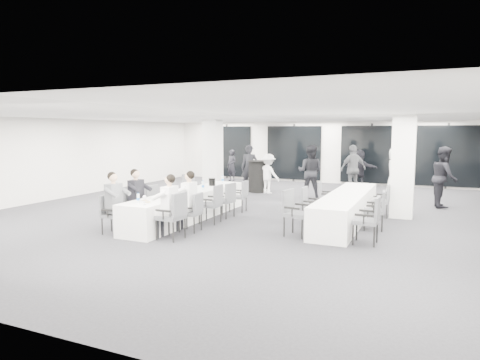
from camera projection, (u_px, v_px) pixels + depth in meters
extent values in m
cube|color=#25252A|center=(247.00, 212.00, 12.59)|extent=(14.00, 16.00, 0.02)
cube|color=white|center=(247.00, 116.00, 12.27)|extent=(14.00, 16.00, 0.02)
cube|color=silver|center=(67.00, 158.00, 15.26)|extent=(0.02, 16.00, 2.80)
cube|color=silver|center=(315.00, 152.00, 19.71)|extent=(14.00, 0.02, 2.80)
cube|color=black|center=(315.00, 153.00, 19.65)|extent=(13.60, 0.06, 2.50)
cube|color=silver|center=(213.00, 156.00, 16.47)|extent=(0.60, 0.60, 2.80)
cube|color=silver|center=(403.00, 167.00, 11.65)|extent=(0.60, 0.60, 2.80)
cube|color=white|center=(189.00, 205.00, 11.50)|extent=(0.90, 5.00, 0.75)
cube|color=white|center=(347.00, 208.00, 11.13)|extent=(0.90, 5.00, 0.75)
cylinder|color=black|center=(258.00, 177.00, 16.64)|extent=(0.77, 0.77, 1.21)
cylinder|color=black|center=(258.00, 161.00, 16.58)|extent=(0.88, 0.88, 0.02)
cube|color=#4C4F53|center=(114.00, 215.00, 9.87)|extent=(0.50, 0.51, 0.08)
cube|color=#4C4F53|center=(105.00, 204.00, 9.89)|extent=(0.12, 0.44, 0.44)
cylinder|color=black|center=(111.00, 223.00, 10.12)|extent=(0.03, 0.03, 0.39)
cylinder|color=black|center=(102.00, 227.00, 9.76)|extent=(0.03, 0.03, 0.39)
cylinder|color=black|center=(126.00, 224.00, 10.02)|extent=(0.03, 0.03, 0.39)
cylinder|color=black|center=(117.00, 228.00, 9.66)|extent=(0.03, 0.03, 0.39)
cube|color=black|center=(119.00, 207.00, 10.07)|extent=(0.32, 0.08, 0.04)
cube|color=black|center=(108.00, 210.00, 9.62)|extent=(0.32, 0.08, 0.04)
cube|color=#4C4F53|center=(136.00, 210.00, 10.61)|extent=(0.48, 0.49, 0.08)
cube|color=#4C4F53|center=(128.00, 199.00, 10.65)|extent=(0.10, 0.44, 0.44)
cylinder|color=black|center=(134.00, 217.00, 10.88)|extent=(0.03, 0.03, 0.39)
cylinder|color=black|center=(125.00, 220.00, 10.52)|extent=(0.03, 0.03, 0.39)
cylinder|color=black|center=(147.00, 218.00, 10.76)|extent=(0.03, 0.03, 0.39)
cylinder|color=black|center=(139.00, 221.00, 10.40)|extent=(0.03, 0.03, 0.39)
cube|color=black|center=(141.00, 202.00, 10.82)|extent=(0.32, 0.07, 0.04)
cube|color=black|center=(130.00, 205.00, 10.37)|extent=(0.32, 0.07, 0.04)
cube|color=#4C4F53|center=(158.00, 203.00, 11.47)|extent=(0.52, 0.53, 0.08)
cube|color=#4C4F53|center=(152.00, 193.00, 11.56)|extent=(0.14, 0.44, 0.44)
cylinder|color=black|center=(158.00, 210.00, 11.76)|extent=(0.03, 0.03, 0.39)
cylinder|color=black|center=(148.00, 212.00, 11.45)|extent=(0.03, 0.03, 0.39)
cylinder|color=black|center=(168.00, 212.00, 11.54)|extent=(0.03, 0.03, 0.39)
cylinder|color=black|center=(158.00, 214.00, 11.23)|extent=(0.03, 0.03, 0.39)
cube|color=black|center=(164.00, 196.00, 11.65)|extent=(0.33, 0.10, 0.04)
cube|color=black|center=(151.00, 199.00, 11.25)|extent=(0.33, 0.10, 0.04)
cube|color=#4C4F53|center=(178.00, 197.00, 12.39)|extent=(0.52, 0.54, 0.08)
cube|color=#4C4F53|center=(171.00, 188.00, 12.43)|extent=(0.12, 0.46, 0.46)
cylinder|color=black|center=(175.00, 204.00, 12.67)|extent=(0.04, 0.04, 0.41)
cylinder|color=black|center=(169.00, 207.00, 12.29)|extent=(0.04, 0.04, 0.41)
cylinder|color=black|center=(188.00, 205.00, 12.56)|extent=(0.04, 0.04, 0.41)
cylinder|color=black|center=(182.00, 207.00, 12.18)|extent=(0.04, 0.04, 0.41)
cube|color=black|center=(182.00, 190.00, 12.61)|extent=(0.34, 0.08, 0.04)
cube|color=black|center=(175.00, 193.00, 12.14)|extent=(0.34, 0.08, 0.04)
cube|color=#4C4F53|center=(194.00, 192.00, 13.22)|extent=(0.61, 0.63, 0.09)
cube|color=#4C4F53|center=(189.00, 182.00, 13.33)|extent=(0.18, 0.51, 0.51)
cylinder|color=black|center=(194.00, 199.00, 13.56)|extent=(0.04, 0.04, 0.45)
cylinder|color=black|center=(184.00, 201.00, 13.21)|extent=(0.04, 0.04, 0.45)
cylinder|color=black|center=(204.00, 200.00, 13.29)|extent=(0.04, 0.04, 0.45)
cylinder|color=black|center=(195.00, 202.00, 12.95)|extent=(0.04, 0.04, 0.45)
cube|color=black|center=(200.00, 185.00, 13.42)|extent=(0.37, 0.13, 0.04)
cube|color=black|center=(188.00, 187.00, 12.98)|extent=(0.37, 0.13, 0.04)
cube|color=#4C4F53|center=(171.00, 217.00, 9.34)|extent=(0.53, 0.55, 0.09)
cube|color=#4C4F53|center=(180.00, 205.00, 9.19)|extent=(0.09, 0.51, 0.51)
cylinder|color=black|center=(173.00, 232.00, 9.07)|extent=(0.04, 0.04, 0.45)
cylinder|color=black|center=(185.00, 228.00, 9.46)|extent=(0.04, 0.04, 0.45)
cylinder|color=black|center=(157.00, 230.00, 9.27)|extent=(0.04, 0.04, 0.45)
cylinder|color=black|center=(169.00, 226.00, 9.66)|extent=(0.04, 0.04, 0.45)
cube|color=black|center=(163.00, 211.00, 9.07)|extent=(0.38, 0.06, 0.04)
cube|color=black|center=(178.00, 207.00, 9.56)|extent=(0.38, 0.06, 0.04)
cube|color=#4C4F53|center=(190.00, 213.00, 10.10)|extent=(0.47, 0.49, 0.08)
cube|color=#4C4F53|center=(198.00, 203.00, 9.99)|extent=(0.09, 0.45, 0.44)
cylinder|color=black|center=(194.00, 225.00, 9.88)|extent=(0.03, 0.03, 0.40)
cylinder|color=black|center=(201.00, 222.00, 10.24)|extent=(0.03, 0.03, 0.40)
cylinder|color=black|center=(179.00, 224.00, 10.01)|extent=(0.03, 0.03, 0.40)
cylinder|color=black|center=(187.00, 221.00, 10.37)|extent=(0.03, 0.03, 0.40)
cube|color=black|center=(185.00, 208.00, 9.85)|extent=(0.33, 0.06, 0.04)
cube|color=black|center=(195.00, 205.00, 10.30)|extent=(0.33, 0.06, 0.04)
cube|color=#4C4F53|center=(210.00, 205.00, 11.00)|extent=(0.51, 0.53, 0.08)
cube|color=#4C4F53|center=(218.00, 195.00, 10.89)|extent=(0.09, 0.48, 0.48)
cylinder|color=black|center=(214.00, 217.00, 10.76)|extent=(0.04, 0.04, 0.43)
cylinder|color=black|center=(221.00, 214.00, 11.15)|extent=(0.04, 0.04, 0.43)
cylinder|color=black|center=(199.00, 216.00, 10.91)|extent=(0.04, 0.04, 0.43)
cylinder|color=black|center=(206.00, 213.00, 11.30)|extent=(0.04, 0.04, 0.43)
cube|color=black|center=(206.00, 200.00, 10.74)|extent=(0.36, 0.06, 0.04)
cube|color=black|center=(214.00, 197.00, 11.22)|extent=(0.36, 0.06, 0.04)
cube|color=#4C4F53|center=(224.00, 201.00, 11.74)|extent=(0.53, 0.54, 0.08)
cube|color=#4C4F53|center=(231.00, 192.00, 11.59)|extent=(0.13, 0.47, 0.46)
cylinder|color=black|center=(226.00, 212.00, 11.49)|extent=(0.04, 0.04, 0.41)
cylinder|color=black|center=(234.00, 209.00, 11.83)|extent=(0.04, 0.04, 0.41)
cylinder|color=black|center=(214.00, 210.00, 11.71)|extent=(0.04, 0.04, 0.41)
cylinder|color=black|center=(222.00, 208.00, 12.04)|extent=(0.04, 0.04, 0.41)
cube|color=black|center=(219.00, 196.00, 11.51)|extent=(0.34, 0.09, 0.04)
cube|color=black|center=(229.00, 194.00, 11.93)|extent=(0.34, 0.09, 0.04)
cube|color=#4C4F53|center=(238.00, 197.00, 12.60)|extent=(0.48, 0.50, 0.08)
cube|color=#4C4F53|center=(245.00, 189.00, 12.50)|extent=(0.09, 0.45, 0.44)
cylinder|color=black|center=(242.00, 206.00, 12.38)|extent=(0.03, 0.03, 0.39)
cylinder|color=black|center=(246.00, 204.00, 12.74)|extent=(0.03, 0.03, 0.39)
cylinder|color=black|center=(230.00, 206.00, 12.50)|extent=(0.03, 0.03, 0.39)
cylinder|color=black|center=(234.00, 203.00, 12.87)|extent=(0.03, 0.03, 0.39)
cube|color=black|center=(235.00, 193.00, 12.35)|extent=(0.33, 0.07, 0.04)
cube|color=black|center=(241.00, 190.00, 12.80)|extent=(0.33, 0.07, 0.04)
cube|color=#4C4F53|center=(297.00, 214.00, 9.63)|extent=(0.58, 0.60, 0.09)
cube|color=#4C4F53|center=(288.00, 201.00, 9.73)|extent=(0.15, 0.51, 0.51)
cylinder|color=black|center=(293.00, 223.00, 9.97)|extent=(0.04, 0.04, 0.45)
cylinder|color=black|center=(284.00, 227.00, 9.60)|extent=(0.04, 0.04, 0.45)
cylinder|color=black|center=(310.00, 226.00, 9.73)|extent=(0.04, 0.04, 0.45)
cylinder|color=black|center=(302.00, 229.00, 9.36)|extent=(0.04, 0.04, 0.45)
cube|color=black|center=(303.00, 205.00, 9.84)|extent=(0.38, 0.10, 0.04)
cube|color=black|center=(292.00, 208.00, 9.38)|extent=(0.38, 0.10, 0.04)
cube|color=#4C4F53|center=(312.00, 207.00, 10.86)|extent=(0.46, 0.48, 0.08)
cube|color=#4C4F53|center=(304.00, 196.00, 10.92)|extent=(0.06, 0.46, 0.46)
cylinder|color=black|center=(307.00, 214.00, 11.15)|extent=(0.04, 0.04, 0.41)
cylinder|color=black|center=(303.00, 217.00, 10.79)|extent=(0.04, 0.04, 0.41)
cylinder|color=black|center=(322.00, 215.00, 10.99)|extent=(0.04, 0.04, 0.41)
cylinder|color=black|center=(318.00, 218.00, 10.63)|extent=(0.04, 0.04, 0.41)
cube|color=black|center=(315.00, 199.00, 11.07)|extent=(0.34, 0.04, 0.04)
cube|color=black|center=(310.00, 202.00, 10.62)|extent=(0.34, 0.04, 0.04)
cube|color=#4C4F53|center=(327.00, 198.00, 12.41)|extent=(0.51, 0.52, 0.08)
cube|color=#4C4F53|center=(320.00, 189.00, 12.43)|extent=(0.13, 0.44, 0.43)
cylinder|color=black|center=(321.00, 205.00, 12.66)|extent=(0.03, 0.03, 0.39)
cylinder|color=black|center=(320.00, 207.00, 12.30)|extent=(0.03, 0.03, 0.39)
cylinder|color=black|center=(334.00, 205.00, 12.57)|extent=(0.03, 0.03, 0.39)
cylinder|color=black|center=(333.00, 207.00, 12.21)|extent=(0.03, 0.03, 0.39)
cube|color=black|center=(328.00, 192.00, 12.62)|extent=(0.32, 0.10, 0.04)
cube|color=black|center=(327.00, 194.00, 12.16)|extent=(0.32, 0.10, 0.04)
cube|color=#4C4F53|center=(366.00, 221.00, 8.96)|extent=(0.50, 0.52, 0.09)
cube|color=#4C4F53|center=(378.00, 209.00, 8.83)|extent=(0.07, 0.49, 0.49)
cylinder|color=black|center=(374.00, 237.00, 8.71)|extent=(0.04, 0.04, 0.44)
cylinder|color=black|center=(377.00, 232.00, 9.09)|extent=(0.04, 0.04, 0.44)
cylinder|color=black|center=(353.00, 235.00, 8.89)|extent=(0.04, 0.04, 0.44)
cylinder|color=black|center=(357.00, 230.00, 9.27)|extent=(0.04, 0.04, 0.44)
cube|color=black|center=(364.00, 215.00, 8.70)|extent=(0.36, 0.05, 0.04)
cube|color=black|center=(368.00, 211.00, 9.18)|extent=(0.36, 0.05, 0.04)
cube|color=#4C4F53|center=(374.00, 211.00, 10.25)|extent=(0.51, 0.52, 0.08)
cube|color=#4C4F53|center=(384.00, 201.00, 10.15)|extent=(0.11, 0.46, 0.46)
cylinder|color=black|center=(382.00, 224.00, 10.03)|extent=(0.04, 0.04, 0.41)
cylinder|color=black|center=(382.00, 220.00, 10.41)|extent=(0.04, 0.04, 0.41)
cylinder|color=black|center=(364.00, 222.00, 10.15)|extent=(0.04, 0.04, 0.41)
cylinder|color=black|center=(365.00, 219.00, 10.53)|extent=(0.04, 0.04, 0.41)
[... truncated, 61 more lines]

